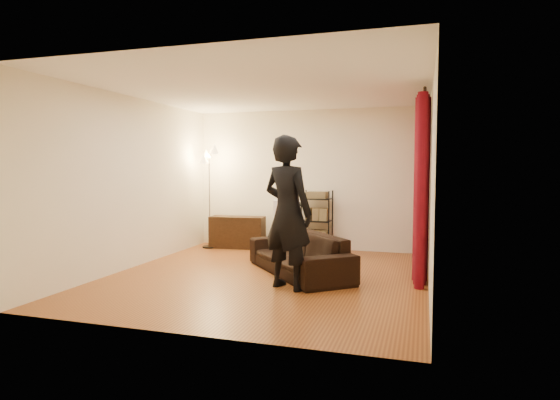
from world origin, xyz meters
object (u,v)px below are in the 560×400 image
(sofa, at_px, (299,254))
(media_cabinet, at_px, (237,232))
(storage_boxes, at_px, (283,224))
(wire_shelf, at_px, (317,221))
(floor_lamp, at_px, (209,198))
(person, at_px, (288,213))

(sofa, height_order, media_cabinet, media_cabinet)
(storage_boxes, xyz_separation_m, wire_shelf, (0.69, -0.04, 0.10))
(floor_lamp, bearing_deg, wire_shelf, 7.27)
(sofa, relative_size, storage_boxes, 2.19)
(person, height_order, storage_boxes, person)
(sofa, distance_m, storage_boxes, 2.19)
(storage_boxes, height_order, floor_lamp, floor_lamp)
(sofa, bearing_deg, wire_shelf, 144.77)
(person, xyz_separation_m, wire_shelf, (-0.24, 2.82, -0.43))
(media_cabinet, xyz_separation_m, storage_boxes, (0.89, 0.16, 0.17))
(media_cabinet, relative_size, floor_lamp, 0.54)
(person, relative_size, storage_boxes, 2.09)
(person, height_order, wire_shelf, person)
(wire_shelf, distance_m, floor_lamp, 2.17)
(media_cabinet, distance_m, storage_boxes, 0.92)
(person, height_order, media_cabinet, person)
(media_cabinet, xyz_separation_m, floor_lamp, (-0.53, -0.15, 0.67))
(storage_boxes, bearing_deg, floor_lamp, -167.64)
(sofa, height_order, storage_boxes, storage_boxes)
(media_cabinet, bearing_deg, wire_shelf, -1.04)
(wire_shelf, bearing_deg, media_cabinet, -151.89)
(sofa, distance_m, media_cabinet, 2.54)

